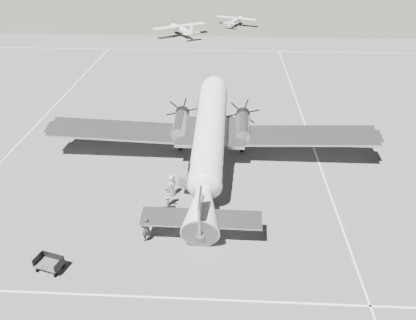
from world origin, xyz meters
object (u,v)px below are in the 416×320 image
at_px(ramp_agent, 169,196).
at_px(passenger, 172,185).
at_px(baggage_cart_far, 49,264).
at_px(ground_crew, 146,229).
at_px(light_plane_right, 236,21).
at_px(baggage_cart_near, 166,216).
at_px(dc3_airliner, 209,141).
at_px(light_plane_left, 181,30).

bearing_deg(ramp_agent, passenger, 7.25).
distance_m(baggage_cart_far, ground_crew, 6.60).
distance_m(light_plane_right, baggage_cart_near, 66.31).
distance_m(ground_crew, passenger, 5.73).
distance_m(ground_crew, ramp_agent, 4.29).
height_order(dc3_airliner, ramp_agent, dc3_airliner).
height_order(light_plane_left, light_plane_right, light_plane_left).
distance_m(dc3_airliner, ground_crew, 10.67).
bearing_deg(ground_crew, dc3_airliner, -155.80).
relative_size(light_plane_left, light_plane_right, 1.21).
xyz_separation_m(ground_crew, passenger, (1.10, 5.62, -0.06)).
distance_m(dc3_airliner, baggage_cart_far, 16.33).
xyz_separation_m(dc3_airliner, passenger, (-2.87, -4.09, -2.01)).
relative_size(light_plane_left, ramp_agent, 5.95).
height_order(dc3_airliner, baggage_cart_near, dc3_airliner).
bearing_deg(passenger, ground_crew, -179.53).
bearing_deg(light_plane_right, ground_crew, -72.86).
relative_size(baggage_cart_far, passenger, 0.94).
xyz_separation_m(light_plane_left, baggage_cart_far, (-1.96, -61.70, -0.64)).
bearing_deg(dc3_airliner, baggage_cart_near, -110.49).
distance_m(baggage_cart_near, ramp_agent, 2.01).
bearing_deg(light_plane_left, baggage_cart_far, -125.42).
bearing_deg(baggage_cart_near, light_plane_right, 70.58).
xyz_separation_m(light_plane_left, baggage_cart_near, (4.88, -56.36, -0.66)).
height_order(light_plane_right, baggage_cart_near, light_plane_right).
bearing_deg(ground_crew, baggage_cart_near, -159.41).
height_order(baggage_cart_far, ground_crew, ground_crew).
height_order(baggage_cart_far, passenger, passenger).
bearing_deg(light_plane_left, light_plane_right, 8.81).
xyz_separation_m(dc3_airliner, ramp_agent, (-2.89, -5.56, -2.03)).
distance_m(dc3_airliner, ramp_agent, 6.59).
bearing_deg(baggage_cart_far, ramp_agent, 62.36).
bearing_deg(ground_crew, light_plane_right, -139.25).
bearing_deg(dc3_airliner, passenger, -124.43).
xyz_separation_m(baggage_cart_near, ramp_agent, (0.02, 1.96, 0.44)).
distance_m(light_plane_left, ground_crew, 58.67).
bearing_deg(passenger, dc3_airliner, -23.56).
bearing_deg(light_plane_right, baggage_cart_far, -77.16).
distance_m(baggage_cart_near, baggage_cart_far, 8.68).
bearing_deg(ground_crew, ramp_agent, -148.18).
relative_size(dc3_airliner, light_plane_right, 3.41).
height_order(dc3_airliner, passenger, dc3_airliner).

